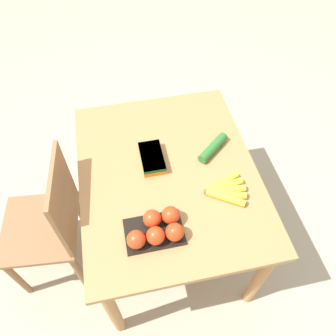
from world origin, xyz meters
TOP-DOWN VIEW (x-y plane):
  - ground_plane at (0.00, 0.00)m, footprint 12.00×12.00m
  - dining_table at (0.00, 0.00)m, footprint 1.11×0.89m
  - chair at (-0.03, 0.65)m, footprint 0.46×0.44m
  - banana_bunch at (-0.17, -0.24)m, footprint 0.20×0.20m
  - tomato_pack at (-0.32, 0.11)m, footprint 0.18×0.26m
  - carrot_bag at (0.08, 0.07)m, footprint 0.20×0.11m
  - cucumber_near at (0.09, -0.26)m, footprint 0.17×0.19m

SIDE VIEW (x-z plane):
  - ground_plane at x=0.00m, z-range 0.00..0.00m
  - chair at x=-0.03m, z-range 0.02..0.94m
  - dining_table at x=0.00m, z-range 0.26..0.98m
  - banana_bunch at x=-0.17m, z-range 0.73..0.76m
  - cucumber_near at x=0.09m, z-range 0.73..0.78m
  - carrot_bag at x=0.08m, z-range 0.73..0.78m
  - tomato_pack at x=-0.32m, z-range 0.73..0.82m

